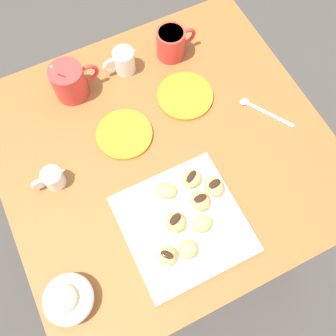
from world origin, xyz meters
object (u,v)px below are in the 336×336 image
beignet_2 (166,190)px  beignet_3 (191,179)px  saucer_orange_right (124,134)px  chocolate_sauce_pitcher (52,178)px  beignet_5 (188,249)px  beignet_7 (175,222)px  beignet_0 (202,224)px  cream_pitcher_white (123,61)px  ice_cream_bowl (68,299)px  beignet_1 (214,186)px  beignet_4 (167,256)px  coffee_mug_red_left (70,81)px  coffee_mug_red_right (172,42)px  saucer_orange_left (185,96)px  pastry_plate_square (183,224)px  beignet_6 (199,201)px  dining_table (165,170)px

beignet_2 → beignet_3: same height
saucer_orange_right → chocolate_sauce_pitcher: bearing=-167.4°
beignet_5 → beignet_7: 0.07m
beignet_0 → beignet_2: size_ratio=0.93×
beignet_3 → beignet_5: (-0.09, -0.15, 0.00)m
cream_pitcher_white → ice_cream_bowl: (-0.36, -0.53, -0.00)m
beignet_0 → beignet_1: bearing=44.9°
beignet_0 → beignet_2: beignet_0 is taller
beignet_3 → beignet_4: 0.20m
coffee_mug_red_left → beignet_2: 0.40m
beignet_1 → coffee_mug_red_right: bearing=76.9°
cream_pitcher_white → saucer_orange_left: 0.20m
ice_cream_bowl → saucer_orange_right: size_ratio=0.75×
ice_cream_bowl → beignet_3: 0.39m
pastry_plate_square → beignet_6: bearing=26.8°
saucer_orange_left → beignet_6: bearing=-111.2°
saucer_orange_right → beignet_5: beignet_5 is taller
saucer_orange_right → beignet_0: bearing=-78.4°
beignet_1 → beignet_4: bearing=-150.2°
ice_cream_bowl → beignet_7: ice_cream_bowl is taller
dining_table → pastry_plate_square: 0.26m
coffee_mug_red_right → saucer_orange_left: 0.16m
ice_cream_bowl → beignet_7: (0.29, 0.05, -0.00)m
dining_table → beignet_5: bearing=-104.9°
pastry_plate_square → beignet_6: (0.06, 0.03, 0.02)m
dining_table → beignet_6: size_ratio=16.07×
chocolate_sauce_pitcher → beignet_5: size_ratio=2.02×
coffee_mug_red_right → chocolate_sauce_pitcher: 0.51m
beignet_3 → beignet_7: (-0.08, -0.08, 0.00)m
beignet_1 → dining_table: bearing=109.4°
saucer_orange_right → beignet_1: beignet_1 is taller
beignet_1 → beignet_4: beignet_4 is taller
dining_table → beignet_7: beignet_7 is taller
ice_cream_bowl → saucer_orange_left: (0.48, 0.37, -0.03)m
cream_pitcher_white → saucer_orange_right: cream_pitcher_white is taller
coffee_mug_red_left → saucer_orange_right: coffee_mug_red_left is taller
ice_cream_bowl → beignet_0: 0.34m
saucer_orange_left → beignet_2: size_ratio=2.84×
saucer_orange_left → beignet_3: size_ratio=2.97×
beignet_6 → saucer_orange_right: bearing=108.4°
saucer_orange_left → cream_pitcher_white: bearing=125.1°
saucer_orange_right → beignet_4: size_ratio=3.22×
saucer_orange_left → beignet_2: 0.30m
saucer_orange_right → beignet_3: bearing=-64.9°
beignet_7 → coffee_mug_red_left: bearing=100.0°
coffee_mug_red_right → beignet_7: bearing=-115.6°
coffee_mug_red_left → beignet_1: bearing=-64.3°
beignet_2 → beignet_6: beignet_6 is taller
chocolate_sauce_pitcher → coffee_mug_red_left: bearing=59.5°
ice_cream_bowl → beignet_7: size_ratio=2.10×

